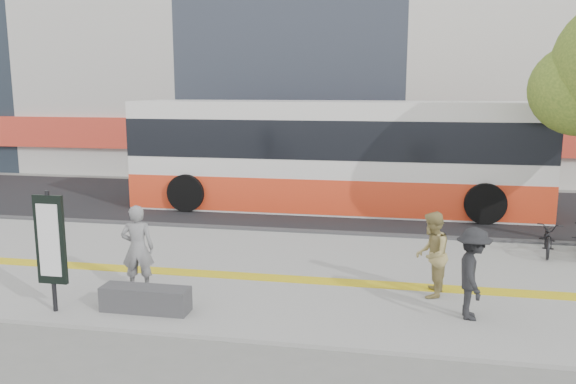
% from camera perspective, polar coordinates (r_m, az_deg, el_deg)
% --- Properties ---
extents(ground, '(120.00, 120.00, 0.00)m').
position_cam_1_polar(ground, '(11.23, 1.18, -10.75)').
color(ground, slate).
rests_on(ground, ground).
extents(sidewalk, '(40.00, 7.00, 0.08)m').
position_cam_1_polar(sidewalk, '(12.62, 2.33, -8.17)').
color(sidewalk, slate).
rests_on(sidewalk, ground).
extents(tactile_strip, '(40.00, 0.45, 0.01)m').
position_cam_1_polar(tactile_strip, '(12.13, 1.98, -8.70)').
color(tactile_strip, gold).
rests_on(tactile_strip, sidewalk).
extents(street, '(40.00, 8.00, 0.06)m').
position_cam_1_polar(street, '(19.83, 5.55, -1.40)').
color(street, black).
rests_on(street, ground).
extents(curb, '(40.00, 0.25, 0.14)m').
position_cam_1_polar(curb, '(15.94, 4.21, -4.13)').
color(curb, '#343436').
rests_on(curb, ground).
extents(bench, '(1.60, 0.45, 0.45)m').
position_cam_1_polar(bench, '(10.79, -13.92, -10.25)').
color(bench, '#343436').
rests_on(bench, sidewalk).
extents(signboard, '(0.55, 0.10, 2.20)m').
position_cam_1_polar(signboard, '(10.98, -22.47, -4.56)').
color(signboard, black).
rests_on(signboard, sidewalk).
extents(bus, '(13.29, 3.15, 3.54)m').
position_cam_1_polar(bus, '(19.09, 4.57, 3.32)').
color(bus, silver).
rests_on(bus, street).
extents(seated_woman, '(0.71, 0.55, 1.72)m').
position_cam_1_polar(seated_woman, '(11.67, -14.66, -5.41)').
color(seated_woman, black).
rests_on(seated_woman, sidewalk).
extents(pedestrian_tan, '(0.76, 0.90, 1.65)m').
position_cam_1_polar(pedestrian_tan, '(11.36, 14.02, -6.01)').
color(pedestrian_tan, '#9E8D53').
rests_on(pedestrian_tan, sidewalk).
extents(pedestrian_dark, '(0.60, 1.04, 1.61)m').
position_cam_1_polar(pedestrian_dark, '(10.49, 17.83, -7.69)').
color(pedestrian_dark, black).
rests_on(pedestrian_dark, sidewalk).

